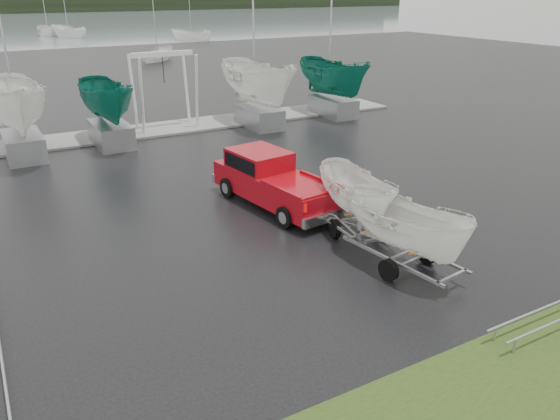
# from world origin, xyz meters

# --- Properties ---
(ground_plane) EXTENTS (120.00, 120.00, 0.00)m
(ground_plane) POSITION_xyz_m (0.00, 0.00, 0.00)
(ground_plane) COLOR black
(ground_plane) RESTS_ON ground
(lake) EXTENTS (300.00, 300.00, 0.00)m
(lake) POSITION_xyz_m (0.00, 100.00, -0.01)
(lake) COLOR slate
(lake) RESTS_ON ground
(grass_verge) EXTENTS (40.00, 40.00, 0.00)m
(grass_verge) POSITION_xyz_m (0.00, -11.00, 0.00)
(grass_verge) COLOR #213213
(grass_verge) RESTS_ON ground
(dock) EXTENTS (30.00, 3.00, 0.12)m
(dock) POSITION_xyz_m (0.00, 13.00, 0.05)
(dock) COLOR gray
(dock) RESTS_ON ground
(pickup_truck) EXTENTS (2.58, 5.68, 1.82)m
(pickup_truck) POSITION_xyz_m (0.44, 0.48, 0.95)
(pickup_truck) COLOR maroon
(pickup_truck) RESTS_ON ground
(trailer_hitched) EXTENTS (1.84, 3.72, 4.65)m
(trailer_hitched) POSITION_xyz_m (1.27, -5.68, 2.53)
(trailer_hitched) COLOR gray
(trailer_hitched) RESTS_ON ground
(trailer_parked) EXTENTS (1.90, 3.76, 4.62)m
(trailer_parked) POSITION_xyz_m (1.61, -3.04, 2.51)
(trailer_parked) COLOR gray
(trailer_parked) RESTS_ON ground
(boat_hoist) EXTENTS (3.30, 2.18, 4.12)m
(boat_hoist) POSITION_xyz_m (0.81, 13.00, 2.67)
(boat_hoist) COLOR silver
(boat_hoist) RESTS_ON ground
(keelboat_0) EXTENTS (2.53, 3.20, 10.70)m
(keelboat_0) POSITION_xyz_m (-6.63, 11.00, 4.02)
(keelboat_0) COLOR gray
(keelboat_0) RESTS_ON ground
(keelboat_1) EXTENTS (2.12, 3.20, 6.73)m
(keelboat_1) POSITION_xyz_m (-2.65, 11.20, 3.31)
(keelboat_1) COLOR gray
(keelboat_1) RESTS_ON ground
(keelboat_2) EXTENTS (2.56, 3.20, 10.74)m
(keelboat_2) POSITION_xyz_m (5.44, 11.00, 4.08)
(keelboat_2) COLOR gray
(keelboat_2) RESTS_ON ground
(keelboat_3) EXTENTS (2.32, 3.20, 10.49)m
(keelboat_3) POSITION_xyz_m (10.60, 11.30, 3.68)
(keelboat_3) COLOR gray
(keelboat_3) RESTS_ON ground
(moored_boat_2) EXTENTS (3.00, 2.99, 10.78)m
(moored_boat_2) POSITION_xyz_m (9.52, 42.09, 0.01)
(moored_boat_2) COLOR white
(moored_boat_2) RESTS_ON ground
(moored_boat_3) EXTENTS (3.32, 3.31, 11.08)m
(moored_boat_3) POSITION_xyz_m (21.47, 63.52, 0.01)
(moored_boat_3) COLOR white
(moored_boat_3) RESTS_ON ground
(moored_boat_5) EXTENTS (3.79, 3.83, 11.76)m
(moored_boat_5) POSITION_xyz_m (6.45, 76.22, 0.00)
(moored_boat_5) COLOR white
(moored_boat_5) RESTS_ON ground
(moored_boat_6) EXTENTS (2.79, 2.85, 11.44)m
(moored_boat_6) POSITION_xyz_m (4.20, 81.22, 0.00)
(moored_boat_6) COLOR white
(moored_boat_6) RESTS_ON ground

